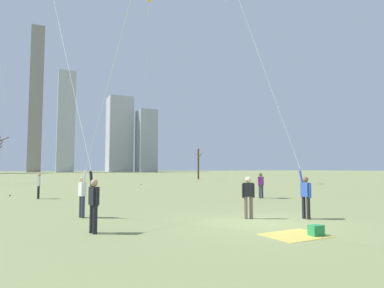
{
  "coord_description": "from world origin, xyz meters",
  "views": [
    {
      "loc": [
        -7.25,
        -9.88,
        1.97
      ],
      "look_at": [
        0.0,
        6.0,
        3.24
      ],
      "focal_mm": 30.73,
      "sensor_mm": 36.0,
      "label": 1
    }
  ],
  "objects_px": {
    "kite_flyer_midfield_center_pink": "(79,130)",
    "bystander_far_off_by_trees": "(248,195)",
    "picnic_spot": "(307,232)",
    "bare_tree_far_right_edge": "(198,163)",
    "kite_flyer_midfield_left_red": "(90,162)",
    "bystander_watching_nearby": "(261,184)",
    "kite_flyer_midfield_right_white": "(291,152)",
    "distant_kite_low_near_trees_yellow": "(149,11)",
    "bystander_strolling_midfield": "(39,185)"
  },
  "relations": [
    {
      "from": "kite_flyer_midfield_center_pink",
      "to": "bystander_far_off_by_trees",
      "type": "height_order",
      "value": "kite_flyer_midfield_center_pink"
    },
    {
      "from": "kite_flyer_midfield_center_pink",
      "to": "picnic_spot",
      "type": "height_order",
      "value": "kite_flyer_midfield_center_pink"
    },
    {
      "from": "bystander_far_off_by_trees",
      "to": "bare_tree_far_right_edge",
      "type": "distance_m",
      "value": 43.9
    },
    {
      "from": "kite_flyer_midfield_left_red",
      "to": "bare_tree_far_right_edge",
      "type": "bearing_deg",
      "value": 59.25
    },
    {
      "from": "bystander_far_off_by_trees",
      "to": "bystander_watching_nearby",
      "type": "height_order",
      "value": "same"
    },
    {
      "from": "bystander_watching_nearby",
      "to": "picnic_spot",
      "type": "bearing_deg",
      "value": -120.11
    },
    {
      "from": "picnic_spot",
      "to": "kite_flyer_midfield_right_white",
      "type": "bearing_deg",
      "value": 54.89
    },
    {
      "from": "kite_flyer_midfield_right_white",
      "to": "bystander_watching_nearby",
      "type": "relative_size",
      "value": 8.07
    },
    {
      "from": "distant_kite_low_near_trees_yellow",
      "to": "kite_flyer_midfield_left_red",
      "type": "bearing_deg",
      "value": -110.93
    },
    {
      "from": "kite_flyer_midfield_right_white",
      "to": "distant_kite_low_near_trees_yellow",
      "type": "bearing_deg",
      "value": 84.76
    },
    {
      "from": "kite_flyer_midfield_right_white",
      "to": "picnic_spot",
      "type": "height_order",
      "value": "kite_flyer_midfield_right_white"
    },
    {
      "from": "kite_flyer_midfield_left_red",
      "to": "bare_tree_far_right_edge",
      "type": "height_order",
      "value": "kite_flyer_midfield_left_red"
    },
    {
      "from": "kite_flyer_midfield_center_pink",
      "to": "bare_tree_far_right_edge",
      "type": "xyz_separation_m",
      "value": [
        23.4,
        38.91,
        -0.53
      ]
    },
    {
      "from": "kite_flyer_midfield_right_white",
      "to": "bare_tree_far_right_edge",
      "type": "height_order",
      "value": "kite_flyer_midfield_right_white"
    },
    {
      "from": "bystander_strolling_midfield",
      "to": "distant_kite_low_near_trees_yellow",
      "type": "relative_size",
      "value": 0.07
    },
    {
      "from": "kite_flyer_midfield_center_pink",
      "to": "bystander_far_off_by_trees",
      "type": "relative_size",
      "value": 11.75
    },
    {
      "from": "kite_flyer_midfield_right_white",
      "to": "bystander_strolling_midfield",
      "type": "height_order",
      "value": "kite_flyer_midfield_right_white"
    },
    {
      "from": "kite_flyer_midfield_center_pink",
      "to": "bare_tree_far_right_edge",
      "type": "height_order",
      "value": "kite_flyer_midfield_center_pink"
    },
    {
      "from": "bystander_strolling_midfield",
      "to": "bystander_far_off_by_trees",
      "type": "bearing_deg",
      "value": -58.89
    },
    {
      "from": "bystander_strolling_midfield",
      "to": "bystander_watching_nearby",
      "type": "relative_size",
      "value": 1.0
    },
    {
      "from": "bystander_watching_nearby",
      "to": "distant_kite_low_near_trees_yellow",
      "type": "height_order",
      "value": "distant_kite_low_near_trees_yellow"
    },
    {
      "from": "bystander_strolling_midfield",
      "to": "bystander_watching_nearby",
      "type": "height_order",
      "value": "same"
    },
    {
      "from": "bystander_strolling_midfield",
      "to": "distant_kite_low_near_trees_yellow",
      "type": "xyz_separation_m",
      "value": [
        12.04,
        16.2,
        21.2
      ]
    },
    {
      "from": "kite_flyer_midfield_right_white",
      "to": "bystander_far_off_by_trees",
      "type": "relative_size",
      "value": 8.07
    },
    {
      "from": "picnic_spot",
      "to": "bare_tree_far_right_edge",
      "type": "bearing_deg",
      "value": 68.2
    },
    {
      "from": "kite_flyer_midfield_center_pink",
      "to": "bystander_watching_nearby",
      "type": "distance_m",
      "value": 13.35
    },
    {
      "from": "bystander_far_off_by_trees",
      "to": "bystander_watching_nearby",
      "type": "distance_m",
      "value": 9.02
    },
    {
      "from": "picnic_spot",
      "to": "bare_tree_far_right_edge",
      "type": "distance_m",
      "value": 47.15
    },
    {
      "from": "kite_flyer_midfield_left_red",
      "to": "distant_kite_low_near_trees_yellow",
      "type": "height_order",
      "value": "distant_kite_low_near_trees_yellow"
    },
    {
      "from": "kite_flyer_midfield_left_red",
      "to": "bystander_watching_nearby",
      "type": "bearing_deg",
      "value": 24.36
    },
    {
      "from": "kite_flyer_midfield_left_red",
      "to": "bystander_far_off_by_trees",
      "type": "distance_m",
      "value": 6.12
    },
    {
      "from": "kite_flyer_midfield_left_red",
      "to": "bare_tree_far_right_edge",
      "type": "distance_m",
      "value": 44.87
    },
    {
      "from": "kite_flyer_midfield_center_pink",
      "to": "bystander_far_off_by_trees",
      "type": "distance_m",
      "value": 6.78
    },
    {
      "from": "distant_kite_low_near_trees_yellow",
      "to": "bystander_watching_nearby",
      "type": "bearing_deg",
      "value": -86.87
    },
    {
      "from": "kite_flyer_midfield_center_pink",
      "to": "picnic_spot",
      "type": "relative_size",
      "value": 10.01
    },
    {
      "from": "bystander_strolling_midfield",
      "to": "kite_flyer_midfield_left_red",
      "type": "bearing_deg",
      "value": -80.52
    },
    {
      "from": "kite_flyer_midfield_left_red",
      "to": "distant_kite_low_near_trees_yellow",
      "type": "relative_size",
      "value": 0.41
    },
    {
      "from": "kite_flyer_midfield_left_red",
      "to": "bystander_watching_nearby",
      "type": "height_order",
      "value": "kite_flyer_midfield_left_red"
    },
    {
      "from": "kite_flyer_midfield_right_white",
      "to": "bystander_far_off_by_trees",
      "type": "distance_m",
      "value": 2.58
    },
    {
      "from": "kite_flyer_midfield_right_white",
      "to": "bystander_strolling_midfield",
      "type": "xyz_separation_m",
      "value": [
        -9.39,
        12.73,
        -1.72
      ]
    },
    {
      "from": "bystander_strolling_midfield",
      "to": "kite_flyer_midfield_center_pink",
      "type": "bearing_deg",
      "value": -83.16
    },
    {
      "from": "kite_flyer_midfield_center_pink",
      "to": "kite_flyer_midfield_right_white",
      "type": "xyz_separation_m",
      "value": [
        8.07,
        -1.73,
        -0.68
      ]
    },
    {
      "from": "distant_kite_low_near_trees_yellow",
      "to": "picnic_spot",
      "type": "xyz_separation_m",
      "value": [
        -4.81,
        -32.0,
        -22.01
      ]
    },
    {
      "from": "bare_tree_far_right_edge",
      "to": "bystander_strolling_midfield",
      "type": "bearing_deg",
      "value": -131.52
    },
    {
      "from": "bystander_strolling_midfield",
      "to": "bystander_far_off_by_trees",
      "type": "distance_m",
      "value": 14.51
    },
    {
      "from": "picnic_spot",
      "to": "bystander_strolling_midfield",
      "type": "bearing_deg",
      "value": 114.61
    },
    {
      "from": "bystander_watching_nearby",
      "to": "bare_tree_far_right_edge",
      "type": "height_order",
      "value": "bare_tree_far_right_edge"
    },
    {
      "from": "bystander_watching_nearby",
      "to": "bystander_far_off_by_trees",
      "type": "bearing_deg",
      "value": -129.43
    },
    {
      "from": "kite_flyer_midfield_center_pink",
      "to": "bystander_watching_nearby",
      "type": "bearing_deg",
      "value": 24.94
    },
    {
      "from": "kite_flyer_midfield_right_white",
      "to": "distant_kite_low_near_trees_yellow",
      "type": "xyz_separation_m",
      "value": [
        2.65,
        28.93,
        19.47
      ]
    }
  ]
}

